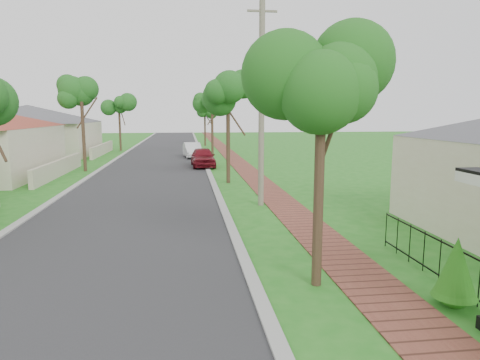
{
  "coord_description": "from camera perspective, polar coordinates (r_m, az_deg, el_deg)",
  "views": [
    {
      "loc": [
        -0.81,
        -7.37,
        3.82
      ],
      "look_at": [
        1.06,
        7.39,
        1.5
      ],
      "focal_mm": 32.0,
      "sensor_mm": 36.0,
      "label": 1
    }
  ],
  "objects": [
    {
      "name": "parked_car_red",
      "position": [
        30.98,
        -4.97,
        3.03
      ],
      "size": [
        1.77,
        4.1,
        1.38
      ],
      "primitive_type": "imported",
      "rotation": [
        0.0,
        0.0,
        0.04
      ],
      "color": "maroon",
      "rests_on": "ground"
    },
    {
      "name": "utility_pole",
      "position": [
        17.64,
        2.89,
        9.96
      ],
      "size": [
        1.2,
        0.24,
        8.2
      ],
      "color": "slate",
      "rests_on": "ground"
    },
    {
      "name": "near_tree",
      "position": [
        9.36,
        10.9,
        13.98
      ],
      "size": [
        2.29,
        2.29,
        5.87
      ],
      "color": "#382619",
      "rests_on": "ground"
    },
    {
      "name": "sidewalk",
      "position": [
        27.93,
        1.19,
        1.0
      ],
      "size": [
        1.5,
        120.0,
        0.03
      ],
      "primitive_type": "cube",
      "color": "brown",
      "rests_on": "ground"
    },
    {
      "name": "far_house_grey",
      "position": [
        43.75,
        -26.27,
        6.02
      ],
      "size": [
        15.56,
        15.56,
        4.6
      ],
      "color": "beige",
      "rests_on": "ground"
    },
    {
      "name": "street_trees",
      "position": [
        34.28,
        -10.85,
        9.9
      ],
      "size": [
        10.7,
        37.65,
        5.89
      ],
      "color": "#382619",
      "rests_on": "ground"
    },
    {
      "name": "kerb_right",
      "position": [
        27.67,
        -4.14,
        0.91
      ],
      "size": [
        0.3,
        120.0,
        0.1
      ],
      "primitive_type": "cube",
      "color": "#9E9E99",
      "rests_on": "ground"
    },
    {
      "name": "parked_car_white",
      "position": [
        37.61,
        -6.36,
        3.96
      ],
      "size": [
        1.77,
        4.02,
        1.28
      ],
      "primitive_type": "imported",
      "rotation": [
        0.0,
        0.0,
        0.11
      ],
      "color": "white",
      "rests_on": "ground"
    },
    {
      "name": "picket_fence",
      "position": [
        9.89,
        29.3,
        -11.74
      ],
      "size": [
        0.03,
        8.02,
        1.0
      ],
      "color": "black",
      "rests_on": "ground"
    },
    {
      "name": "ground",
      "position": [
        8.34,
        -0.9,
        -18.4
      ],
      "size": [
        160.0,
        160.0,
        0.0
      ],
      "primitive_type": "plane",
      "color": "#21711B",
      "rests_on": "ground"
    },
    {
      "name": "kerb_left",
      "position": [
        28.25,
        -19.1,
        0.6
      ],
      "size": [
        0.3,
        120.0,
        0.1
      ],
      "primitive_type": "cube",
      "color": "#9E9E99",
      "rests_on": "ground"
    },
    {
      "name": "road",
      "position": [
        27.72,
        -11.7,
        0.76
      ],
      "size": [
        7.0,
        120.0,
        0.02
      ],
      "primitive_type": "cube",
      "color": "#28282B",
      "rests_on": "ground"
    }
  ]
}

